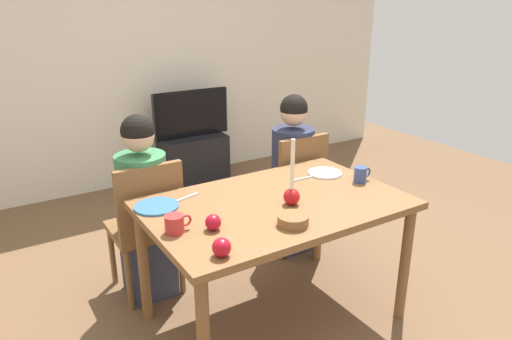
{
  "coord_description": "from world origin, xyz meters",
  "views": [
    {
      "loc": [
        -1.34,
        -1.95,
        1.79
      ],
      "look_at": [
        0.0,
        0.2,
        0.87
      ],
      "focal_mm": 33.26,
      "sensor_mm": 36.0,
      "label": 1
    }
  ],
  "objects_px": {
    "dining_table": "(275,215)",
    "candle_centerpiece": "(292,192)",
    "tv_stand": "(193,158)",
    "plate_right": "(325,173)",
    "chair_left": "(147,222)",
    "plate_left": "(156,206)",
    "chair_right": "(294,185)",
    "apple_by_left_plate": "(222,247)",
    "person_left_child": "(145,211)",
    "apple_near_candle": "(213,222)",
    "bowl_walnuts": "(293,220)",
    "mug_right": "(361,174)",
    "person_right_child": "(292,177)",
    "tv": "(191,114)",
    "mug_left": "(175,224)"
  },
  "relations": [
    {
      "from": "dining_table",
      "to": "candle_centerpiece",
      "type": "height_order",
      "value": "candle_centerpiece"
    },
    {
      "from": "tv_stand",
      "to": "plate_right",
      "type": "relative_size",
      "value": 3.0
    },
    {
      "from": "chair_left",
      "to": "plate_left",
      "type": "height_order",
      "value": "chair_left"
    },
    {
      "from": "candle_centerpiece",
      "to": "plate_left",
      "type": "height_order",
      "value": "candle_centerpiece"
    },
    {
      "from": "chair_right",
      "to": "apple_by_left_plate",
      "type": "bearing_deg",
      "value": -138.88
    },
    {
      "from": "person_left_child",
      "to": "apple_near_candle",
      "type": "xyz_separation_m",
      "value": [
        0.09,
        -0.76,
        0.22
      ]
    },
    {
      "from": "tv_stand",
      "to": "apple_near_candle",
      "type": "bearing_deg",
      "value": -112.35
    },
    {
      "from": "bowl_walnuts",
      "to": "tv_stand",
      "type": "bearing_deg",
      "value": 76.01
    },
    {
      "from": "person_left_child",
      "to": "mug_right",
      "type": "xyz_separation_m",
      "value": [
        1.12,
        -0.67,
        0.23
      ]
    },
    {
      "from": "apple_near_candle",
      "to": "apple_by_left_plate",
      "type": "relative_size",
      "value": 0.93
    },
    {
      "from": "person_left_child",
      "to": "plate_right",
      "type": "relative_size",
      "value": 5.49
    },
    {
      "from": "plate_right",
      "to": "apple_by_left_plate",
      "type": "distance_m",
      "value": 1.16
    },
    {
      "from": "chair_left",
      "to": "bowl_walnuts",
      "type": "distance_m",
      "value": 1.02
    },
    {
      "from": "bowl_walnuts",
      "to": "candle_centerpiece",
      "type": "bearing_deg",
      "value": 55.64
    },
    {
      "from": "person_right_child",
      "to": "tv",
      "type": "height_order",
      "value": "person_right_child"
    },
    {
      "from": "tv_stand",
      "to": "mug_right",
      "type": "relative_size",
      "value": 5.28
    },
    {
      "from": "apple_near_candle",
      "to": "person_right_child",
      "type": "bearing_deg",
      "value": 36.57
    },
    {
      "from": "person_left_child",
      "to": "plate_right",
      "type": "height_order",
      "value": "person_left_child"
    },
    {
      "from": "plate_left",
      "to": "bowl_walnuts",
      "type": "xyz_separation_m",
      "value": [
        0.49,
        -0.55,
        0.02
      ]
    },
    {
      "from": "chair_right",
      "to": "mug_left",
      "type": "xyz_separation_m",
      "value": [
        -1.19,
        -0.66,
        0.28
      ]
    },
    {
      "from": "candle_centerpiece",
      "to": "plate_right",
      "type": "distance_m",
      "value": 0.53
    },
    {
      "from": "dining_table",
      "to": "plate_left",
      "type": "xyz_separation_m",
      "value": [
        -0.58,
        0.27,
        0.09
      ]
    },
    {
      "from": "dining_table",
      "to": "person_left_child",
      "type": "bearing_deg",
      "value": 129.47
    },
    {
      "from": "plate_right",
      "to": "apple_by_left_plate",
      "type": "xyz_separation_m",
      "value": [
        -1.03,
        -0.55,
        0.04
      ]
    },
    {
      "from": "chair_right",
      "to": "person_left_child",
      "type": "distance_m",
      "value": 1.11
    },
    {
      "from": "person_left_child",
      "to": "mug_left",
      "type": "bearing_deg",
      "value": -96.35
    },
    {
      "from": "chair_right",
      "to": "apple_by_left_plate",
      "type": "xyz_separation_m",
      "value": [
        -1.11,
        -0.97,
        0.28
      ]
    },
    {
      "from": "chair_right",
      "to": "plate_left",
      "type": "distance_m",
      "value": 1.23
    },
    {
      "from": "bowl_walnuts",
      "to": "dining_table",
      "type": "bearing_deg",
      "value": 72.61
    },
    {
      "from": "chair_left",
      "to": "dining_table",
      "type": "bearing_deg",
      "value": -49.06
    },
    {
      "from": "chair_right",
      "to": "candle_centerpiece",
      "type": "distance_m",
      "value": 0.92
    },
    {
      "from": "mug_right",
      "to": "bowl_walnuts",
      "type": "distance_m",
      "value": 0.73
    },
    {
      "from": "person_right_child",
      "to": "mug_left",
      "type": "relative_size",
      "value": 8.75
    },
    {
      "from": "tv_stand",
      "to": "plate_right",
      "type": "height_order",
      "value": "plate_right"
    },
    {
      "from": "dining_table",
      "to": "person_left_child",
      "type": "relative_size",
      "value": 1.19
    },
    {
      "from": "tv",
      "to": "plate_left",
      "type": "xyz_separation_m",
      "value": [
        -1.13,
        -2.03,
        0.05
      ]
    },
    {
      "from": "mug_left",
      "to": "mug_right",
      "type": "relative_size",
      "value": 1.1
    },
    {
      "from": "chair_left",
      "to": "plate_left",
      "type": "distance_m",
      "value": 0.42
    },
    {
      "from": "plate_right",
      "to": "apple_near_candle",
      "type": "distance_m",
      "value": 0.99
    },
    {
      "from": "tv_stand",
      "to": "dining_table",
      "type": "bearing_deg",
      "value": -103.56
    },
    {
      "from": "plate_right",
      "to": "chair_left",
      "type": "bearing_deg",
      "value": 157.89
    },
    {
      "from": "person_right_child",
      "to": "mug_right",
      "type": "distance_m",
      "value": 0.71
    },
    {
      "from": "mug_right",
      "to": "apple_near_candle",
      "type": "distance_m",
      "value": 1.04
    },
    {
      "from": "chair_right",
      "to": "tv",
      "type": "relative_size",
      "value": 1.14
    },
    {
      "from": "person_left_child",
      "to": "person_right_child",
      "type": "height_order",
      "value": "same"
    },
    {
      "from": "plate_left",
      "to": "plate_right",
      "type": "height_order",
      "value": "same"
    },
    {
      "from": "chair_right",
      "to": "person_left_child",
      "type": "bearing_deg",
      "value": 178.33
    },
    {
      "from": "person_left_child",
      "to": "plate_left",
      "type": "xyz_separation_m",
      "value": [
        -0.05,
        -0.37,
        0.19
      ]
    },
    {
      "from": "tv_stand",
      "to": "apple_near_candle",
      "type": "xyz_separation_m",
      "value": [
        -1.0,
        -2.42,
        0.55
      ]
    },
    {
      "from": "dining_table",
      "to": "apple_near_candle",
      "type": "bearing_deg",
      "value": -164.79
    }
  ]
}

